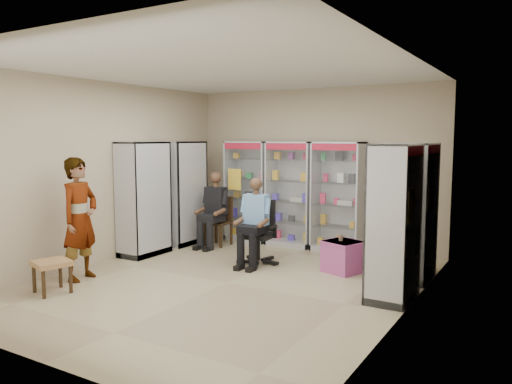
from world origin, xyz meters
The scene contains 18 objects.
floor centered at (0.00, 0.00, 0.00)m, with size 6.00×6.00×0.00m, color tan.
room_shell centered at (0.00, 0.00, 1.97)m, with size 5.02×6.02×3.01m.
cabinet_back_left centered at (-1.30, 2.73, 1.00)m, with size 0.90×0.50×2.00m, color silver.
cabinet_back_mid centered at (-0.35, 2.73, 1.00)m, with size 0.90×0.50×2.00m, color #ADB1B5.
cabinet_back_right centered at (0.60, 2.73, 1.00)m, with size 0.90×0.50×2.00m, color #AAACB1.
cabinet_right_far centered at (2.23, 1.60, 1.00)m, with size 0.50×0.90×2.00m, color silver.
cabinet_right_near centered at (2.23, 0.50, 1.00)m, with size 0.50×0.90×2.00m, color #B7B9BF.
cabinet_left_far centered at (-2.23, 1.80, 1.00)m, with size 0.50×0.90×2.00m, color #BABCC2.
cabinet_left_near centered at (-2.23, 0.70, 1.00)m, with size 0.50×0.90×2.00m, color silver.
wooden_chair centered at (-1.55, 2.00, 0.47)m, with size 0.42×0.42×0.94m, color black.
seated_customer centered at (-1.55, 1.95, 0.67)m, with size 0.44×0.60×1.34m, color black, non-canonical shape.
office_chair centered at (-0.17, 1.17, 0.53)m, with size 0.57×0.57×1.05m, color black.
seated_shopkeeper centered at (-0.17, 1.12, 0.67)m, with size 0.44×0.61×1.34m, color #6193BF, non-canonical shape.
pink_trunk centered at (1.22, 1.40, 0.24)m, with size 0.51×0.49×0.49m, color #C64F93.
tea_glass centered at (1.17, 1.41, 0.53)m, with size 0.07×0.07×0.10m, color #4F1E06.
woven_stool_a centered at (1.90, 1.51, 0.18)m, with size 0.36×0.36×0.36m, color olive.
woven_stool_b centered at (-1.75, -1.58, 0.22)m, with size 0.44×0.44×0.44m, color olive.
standing_man centered at (-1.95, -0.93, 0.90)m, with size 0.65×0.43×1.79m, color gray.
Camera 1 is at (3.91, -5.78, 2.07)m, focal length 35.00 mm.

